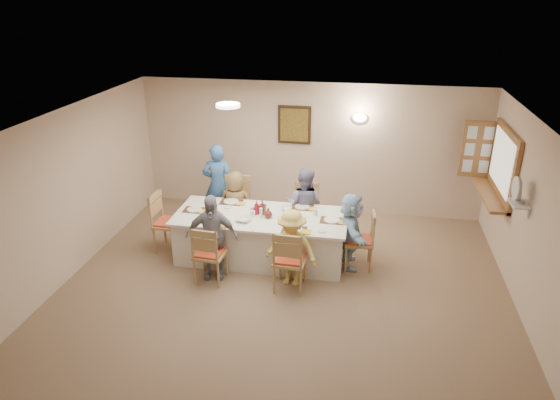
% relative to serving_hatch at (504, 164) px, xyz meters
% --- Properties ---
extents(ground, '(7.00, 7.00, 0.00)m').
position_rel_serving_hatch_xyz_m(ground, '(-3.21, -2.40, -1.50)').
color(ground, '#82684E').
extents(room_walls, '(7.00, 7.00, 7.00)m').
position_rel_serving_hatch_xyz_m(room_walls, '(-3.21, -2.40, 0.01)').
color(room_walls, beige).
rests_on(room_walls, ground).
extents(wall_picture, '(0.62, 0.05, 0.72)m').
position_rel_serving_hatch_xyz_m(wall_picture, '(-3.51, 1.06, 0.20)').
color(wall_picture, '#3E2815').
rests_on(wall_picture, room_walls).
extents(wall_sconce, '(0.26, 0.09, 0.18)m').
position_rel_serving_hatch_xyz_m(wall_sconce, '(-2.31, 1.04, 0.40)').
color(wall_sconce, white).
rests_on(wall_sconce, room_walls).
extents(ceiling_light, '(0.36, 0.36, 0.05)m').
position_rel_serving_hatch_xyz_m(ceiling_light, '(-4.21, -0.90, 0.97)').
color(ceiling_light, white).
rests_on(ceiling_light, room_walls).
extents(serving_hatch, '(0.06, 1.50, 1.15)m').
position_rel_serving_hatch_xyz_m(serving_hatch, '(0.00, 0.00, 0.00)').
color(serving_hatch, '#9C6638').
rests_on(serving_hatch, room_walls).
extents(hatch_sill, '(0.30, 1.50, 0.05)m').
position_rel_serving_hatch_xyz_m(hatch_sill, '(-0.12, 0.00, -0.53)').
color(hatch_sill, '#9C6638').
rests_on(hatch_sill, room_walls).
extents(shutter_door, '(0.55, 0.04, 1.00)m').
position_rel_serving_hatch_xyz_m(shutter_door, '(-0.26, 0.76, 0.00)').
color(shutter_door, '#9C6638').
rests_on(shutter_door, room_walls).
extents(fan_shelf, '(0.22, 0.36, 0.03)m').
position_rel_serving_hatch_xyz_m(fan_shelf, '(-0.08, -1.35, -0.10)').
color(fan_shelf, white).
rests_on(fan_shelf, room_walls).
extents(desk_fan, '(0.30, 0.30, 0.28)m').
position_rel_serving_hatch_xyz_m(desk_fan, '(-0.11, -1.35, 0.05)').
color(desk_fan, '#A5A5A8').
rests_on(desk_fan, fan_shelf).
extents(dining_table, '(2.73, 1.15, 0.76)m').
position_rel_serving_hatch_xyz_m(dining_table, '(-3.72, -0.99, -1.12)').
color(dining_table, white).
rests_on(dining_table, ground).
extents(chair_back_left, '(0.56, 0.56, 1.03)m').
position_rel_serving_hatch_xyz_m(chair_back_left, '(-4.32, -0.19, -0.98)').
color(chair_back_left, tan).
rests_on(chair_back_left, ground).
extents(chair_back_right, '(0.47, 0.47, 0.98)m').
position_rel_serving_hatch_xyz_m(chair_back_right, '(-3.12, -0.19, -1.01)').
color(chair_back_right, tan).
rests_on(chair_back_right, ground).
extents(chair_front_left, '(0.48, 0.48, 0.93)m').
position_rel_serving_hatch_xyz_m(chair_front_left, '(-4.32, -1.79, -1.03)').
color(chair_front_left, tan).
rests_on(chair_front_left, ground).
extents(chair_front_right, '(0.49, 0.49, 0.98)m').
position_rel_serving_hatch_xyz_m(chair_front_right, '(-3.12, -1.79, -1.01)').
color(chair_front_right, tan).
rests_on(chair_front_right, ground).
extents(chair_left_end, '(0.50, 0.50, 1.01)m').
position_rel_serving_hatch_xyz_m(chair_left_end, '(-5.27, -0.99, -0.99)').
color(chair_left_end, tan).
rests_on(chair_left_end, ground).
extents(chair_right_end, '(0.48, 0.48, 0.94)m').
position_rel_serving_hatch_xyz_m(chair_right_end, '(-2.17, -0.99, -1.03)').
color(chair_right_end, tan).
rests_on(chair_right_end, ground).
extents(diner_back_left, '(0.59, 0.39, 1.20)m').
position_rel_serving_hatch_xyz_m(diner_back_left, '(-4.32, -0.31, -0.90)').
color(diner_back_left, brown).
rests_on(diner_back_left, ground).
extents(diner_back_right, '(0.84, 0.75, 1.35)m').
position_rel_serving_hatch_xyz_m(diner_back_right, '(-3.12, -0.31, -0.83)').
color(diner_back_right, gray).
rests_on(diner_back_right, ground).
extents(diner_front_left, '(0.86, 0.52, 1.34)m').
position_rel_serving_hatch_xyz_m(diner_front_left, '(-4.32, -1.67, -0.83)').
color(diner_front_left, '#928F9B').
rests_on(diner_front_left, ground).
extents(diner_front_right, '(0.94, 0.74, 1.19)m').
position_rel_serving_hatch_xyz_m(diner_front_right, '(-3.12, -1.67, -0.90)').
color(diner_front_right, '#EECD5E').
rests_on(diner_front_right, ground).
extents(diner_right_end, '(1.26, 0.72, 1.23)m').
position_rel_serving_hatch_xyz_m(diner_right_end, '(-2.30, -0.99, -0.88)').
color(diner_right_end, '#AED1ED').
rests_on(diner_right_end, ground).
extents(caregiver, '(0.66, 0.53, 1.52)m').
position_rel_serving_hatch_xyz_m(caregiver, '(-4.77, 0.16, -0.74)').
color(caregiver, '#3B6FB5').
rests_on(caregiver, ground).
extents(placemat_fl, '(0.37, 0.27, 0.01)m').
position_rel_serving_hatch_xyz_m(placemat_fl, '(-4.32, -1.41, -0.74)').
color(placemat_fl, '#472B19').
rests_on(placemat_fl, dining_table).
extents(plate_fl, '(0.22, 0.22, 0.01)m').
position_rel_serving_hatch_xyz_m(plate_fl, '(-4.32, -1.41, -0.73)').
color(plate_fl, white).
rests_on(plate_fl, dining_table).
extents(napkin_fl, '(0.15, 0.15, 0.01)m').
position_rel_serving_hatch_xyz_m(napkin_fl, '(-4.14, -1.46, -0.73)').
color(napkin_fl, gold).
rests_on(napkin_fl, dining_table).
extents(placemat_fr, '(0.37, 0.27, 0.01)m').
position_rel_serving_hatch_xyz_m(placemat_fr, '(-3.12, -1.41, -0.74)').
color(placemat_fr, '#472B19').
rests_on(placemat_fr, dining_table).
extents(plate_fr, '(0.24, 0.24, 0.02)m').
position_rel_serving_hatch_xyz_m(plate_fr, '(-3.12, -1.41, -0.73)').
color(plate_fr, white).
rests_on(plate_fr, dining_table).
extents(napkin_fr, '(0.15, 0.15, 0.01)m').
position_rel_serving_hatch_xyz_m(napkin_fr, '(-2.94, -1.46, -0.73)').
color(napkin_fr, gold).
rests_on(napkin_fr, dining_table).
extents(placemat_bl, '(0.37, 0.28, 0.01)m').
position_rel_serving_hatch_xyz_m(placemat_bl, '(-4.32, -0.57, -0.74)').
color(placemat_bl, '#472B19').
rests_on(placemat_bl, dining_table).
extents(plate_bl, '(0.25, 0.25, 0.02)m').
position_rel_serving_hatch_xyz_m(plate_bl, '(-4.32, -0.57, -0.73)').
color(plate_bl, white).
rests_on(plate_bl, dining_table).
extents(napkin_bl, '(0.13, 0.13, 0.01)m').
position_rel_serving_hatch_xyz_m(napkin_bl, '(-4.14, -0.62, -0.73)').
color(napkin_bl, gold).
rests_on(napkin_bl, dining_table).
extents(placemat_br, '(0.37, 0.27, 0.01)m').
position_rel_serving_hatch_xyz_m(placemat_br, '(-3.12, -0.57, -0.74)').
color(placemat_br, '#472B19').
rests_on(placemat_br, dining_table).
extents(plate_br, '(0.24, 0.24, 0.02)m').
position_rel_serving_hatch_xyz_m(plate_br, '(-3.12, -0.57, -0.73)').
color(plate_br, white).
rests_on(plate_br, dining_table).
extents(napkin_br, '(0.13, 0.13, 0.01)m').
position_rel_serving_hatch_xyz_m(napkin_br, '(-2.94, -0.62, -0.73)').
color(napkin_br, gold).
rests_on(napkin_br, dining_table).
extents(placemat_le, '(0.35, 0.26, 0.01)m').
position_rel_serving_hatch_xyz_m(placemat_le, '(-4.82, -0.99, -0.74)').
color(placemat_le, '#472B19').
rests_on(placemat_le, dining_table).
extents(plate_le, '(0.23, 0.23, 0.01)m').
position_rel_serving_hatch_xyz_m(plate_le, '(-4.82, -0.99, -0.73)').
color(plate_le, white).
rests_on(plate_le, dining_table).
extents(napkin_le, '(0.15, 0.15, 0.01)m').
position_rel_serving_hatch_xyz_m(napkin_le, '(-4.64, -1.04, -0.73)').
color(napkin_le, gold).
rests_on(napkin_le, dining_table).
extents(placemat_re, '(0.36, 0.27, 0.01)m').
position_rel_serving_hatch_xyz_m(placemat_re, '(-2.60, -0.99, -0.74)').
color(placemat_re, '#472B19').
rests_on(placemat_re, dining_table).
extents(plate_re, '(0.25, 0.25, 0.02)m').
position_rel_serving_hatch_xyz_m(plate_re, '(-2.60, -0.99, -0.73)').
color(plate_re, white).
rests_on(plate_re, dining_table).
extents(napkin_re, '(0.13, 0.13, 0.01)m').
position_rel_serving_hatch_xyz_m(napkin_re, '(-2.42, -1.04, -0.73)').
color(napkin_re, gold).
rests_on(napkin_re, dining_table).
extents(teacup_a, '(0.11, 0.11, 0.08)m').
position_rel_serving_hatch_xyz_m(teacup_a, '(-4.53, -1.33, -0.70)').
color(teacup_a, white).
rests_on(teacup_a, dining_table).
extents(teacup_b, '(0.11, 0.11, 0.08)m').
position_rel_serving_hatch_xyz_m(teacup_b, '(-3.29, -0.45, -0.70)').
color(teacup_b, white).
rests_on(teacup_b, dining_table).
extents(bowl_a, '(0.33, 0.33, 0.06)m').
position_rel_serving_hatch_xyz_m(bowl_a, '(-3.94, -1.25, -0.71)').
color(bowl_a, white).
rests_on(bowl_a, dining_table).
extents(bowl_b, '(0.30, 0.30, 0.06)m').
position_rel_serving_hatch_xyz_m(bowl_b, '(-3.35, -0.72, -0.71)').
color(bowl_b, white).
rests_on(bowl_b, dining_table).
extents(condiment_ketchup, '(0.09, 0.09, 0.22)m').
position_rel_serving_hatch_xyz_m(condiment_ketchup, '(-3.80, -0.95, -0.63)').
color(condiment_ketchup, '#A80E23').
rests_on(condiment_ketchup, dining_table).
extents(condiment_brown, '(0.13, 0.13, 0.22)m').
position_rel_serving_hatch_xyz_m(condiment_brown, '(-3.71, -0.92, -0.63)').
color(condiment_brown, maroon).
rests_on(condiment_brown, dining_table).
extents(condiment_malt, '(0.17, 0.17, 0.16)m').
position_rel_serving_hatch_xyz_m(condiment_malt, '(-3.59, -1.06, -0.66)').
color(condiment_malt, maroon).
rests_on(condiment_malt, dining_table).
extents(drinking_glass, '(0.07, 0.07, 0.10)m').
position_rel_serving_hatch_xyz_m(drinking_glass, '(-3.87, -0.94, -0.68)').
color(drinking_glass, silver).
rests_on(drinking_glass, dining_table).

